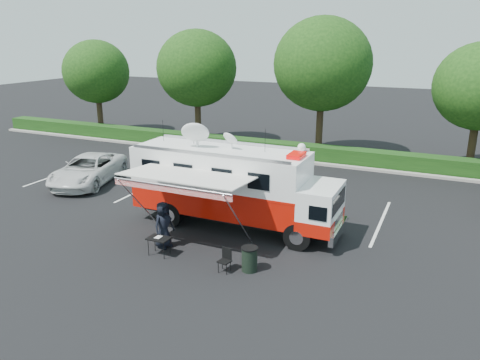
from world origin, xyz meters
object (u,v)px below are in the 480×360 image
object	(u,v)px
white_suv	(89,183)
folding_table	(159,239)
command_truck	(233,186)
trash_bin	(250,259)

from	to	relation	value
white_suv	folding_table	size ratio (longest dim) A/B	6.67
folding_table	white_suv	bearing A→B (deg)	145.44
command_truck	trash_bin	world-z (taller)	command_truck
white_suv	trash_bin	distance (m)	13.05
trash_bin	white_suv	bearing A→B (deg)	155.05
command_truck	folding_table	distance (m)	3.95
white_suv	trash_bin	bearing A→B (deg)	-39.08
command_truck	trash_bin	xyz separation A→B (m)	(2.14, -3.27, -1.35)
white_suv	folding_table	world-z (taller)	white_suv
white_suv	trash_bin	size ratio (longest dim) A/B	6.30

